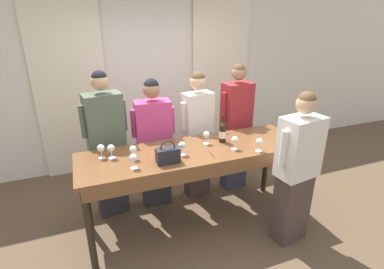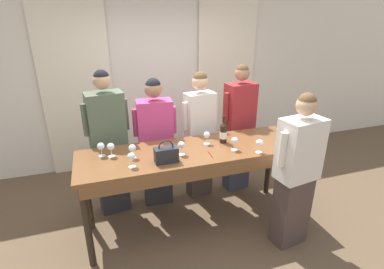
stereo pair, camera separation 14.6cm
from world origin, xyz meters
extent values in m
plane|color=brown|center=(0.00, 0.00, 0.00)|extent=(18.00, 18.00, 0.00)
cube|color=silver|center=(0.00, 1.95, 1.40)|extent=(12.00, 0.06, 2.80)
cube|color=#EFE5C6|center=(-1.22, 1.88, 1.34)|extent=(1.02, 0.03, 2.69)
cube|color=#EFE5C6|center=(1.22, 1.88, 1.34)|extent=(1.02, 0.03, 2.69)
cube|color=brown|center=(0.00, 0.00, 0.97)|extent=(2.55, 0.76, 0.05)
cube|color=brown|center=(0.00, -0.37, 0.89)|extent=(2.44, 0.03, 0.12)
cylinder|color=#2D2319|center=(-1.20, -0.31, 0.48)|extent=(0.07, 0.07, 0.95)
cylinder|color=#2D2319|center=(1.20, -0.31, 0.48)|extent=(0.07, 0.07, 0.95)
cylinder|color=#2D2319|center=(-1.20, 0.31, 0.48)|extent=(0.07, 0.07, 0.95)
cylinder|color=#2D2319|center=(1.20, 0.31, 0.48)|extent=(0.07, 0.07, 0.95)
cylinder|color=black|center=(0.39, 0.08, 1.10)|extent=(0.08, 0.08, 0.21)
cone|color=black|center=(0.39, 0.08, 1.23)|extent=(0.08, 0.08, 0.05)
cylinder|color=black|center=(0.39, 0.08, 1.29)|extent=(0.03, 0.03, 0.07)
cylinder|color=white|center=(0.39, 0.08, 1.09)|extent=(0.08, 0.08, 0.08)
cube|color=#232328|center=(-0.36, -0.19, 1.07)|extent=(0.24, 0.12, 0.16)
torus|color=#232328|center=(-0.36, -0.19, 1.16)|extent=(0.16, 0.01, 0.16)
cylinder|color=white|center=(-0.68, 0.00, 1.00)|extent=(0.07, 0.07, 0.00)
cylinder|color=white|center=(-0.68, 0.00, 1.04)|extent=(0.01, 0.01, 0.08)
sphere|color=white|center=(-0.68, 0.00, 1.11)|extent=(0.08, 0.08, 0.08)
cylinder|color=white|center=(-0.71, -0.19, 1.00)|extent=(0.07, 0.07, 0.00)
cylinder|color=white|center=(-0.71, -0.19, 1.04)|extent=(0.01, 0.01, 0.08)
sphere|color=white|center=(-0.71, -0.19, 1.11)|extent=(0.08, 0.08, 0.08)
sphere|color=beige|center=(-0.71, -0.19, 1.10)|extent=(0.05, 0.05, 0.05)
cylinder|color=white|center=(0.64, -0.29, 1.00)|extent=(0.07, 0.07, 0.00)
cylinder|color=white|center=(0.64, -0.29, 1.04)|extent=(0.01, 0.01, 0.08)
sphere|color=white|center=(0.64, -0.29, 1.11)|extent=(0.08, 0.08, 0.08)
cylinder|color=white|center=(0.42, -0.15, 1.00)|extent=(0.07, 0.07, 0.00)
cylinder|color=white|center=(0.42, -0.15, 1.04)|extent=(0.01, 0.01, 0.08)
sphere|color=white|center=(0.42, -0.15, 1.11)|extent=(0.08, 0.08, 0.08)
sphere|color=beige|center=(0.42, -0.15, 1.10)|extent=(0.05, 0.05, 0.05)
cylinder|color=white|center=(0.19, 0.09, 1.00)|extent=(0.07, 0.07, 0.00)
cylinder|color=white|center=(0.19, 0.09, 1.04)|extent=(0.01, 0.01, 0.08)
sphere|color=white|center=(0.19, 0.09, 1.11)|extent=(0.08, 0.08, 0.08)
cylinder|color=white|center=(-0.88, 0.11, 1.00)|extent=(0.07, 0.07, 0.00)
cylinder|color=white|center=(-0.88, 0.11, 1.04)|extent=(0.01, 0.01, 0.08)
sphere|color=white|center=(-0.88, 0.11, 1.11)|extent=(0.08, 0.08, 0.08)
cylinder|color=white|center=(-0.17, -0.08, 1.00)|extent=(0.07, 0.07, 0.00)
cylinder|color=white|center=(-0.17, -0.08, 1.04)|extent=(0.01, 0.01, 0.08)
sphere|color=white|center=(-0.17, -0.08, 1.11)|extent=(0.08, 0.08, 0.08)
sphere|color=beige|center=(-0.17, -0.08, 1.10)|extent=(0.05, 0.05, 0.05)
cylinder|color=white|center=(-0.98, 0.15, 1.00)|extent=(0.07, 0.07, 0.00)
cylinder|color=white|center=(-0.98, 0.15, 1.04)|extent=(0.01, 0.01, 0.08)
sphere|color=white|center=(-0.98, 0.15, 1.11)|extent=(0.08, 0.08, 0.08)
cylinder|color=maroon|center=(0.12, -0.19, 1.00)|extent=(0.02, 0.15, 0.01)
cube|color=#28282D|center=(-0.89, 0.60, 0.44)|extent=(0.38, 0.27, 0.88)
cube|color=#4C5B47|center=(-0.89, 0.60, 1.22)|extent=(0.45, 0.32, 0.69)
sphere|color=tan|center=(-0.89, 0.60, 1.71)|extent=(0.20, 0.20, 0.20)
sphere|color=black|center=(-0.89, 0.60, 1.74)|extent=(0.17, 0.17, 0.17)
cylinder|color=#4C5B47|center=(-0.66, 0.63, 1.28)|extent=(0.08, 0.08, 0.38)
cylinder|color=#4C5B47|center=(-1.12, 0.57, 1.28)|extent=(0.08, 0.08, 0.38)
cube|color=#28282D|center=(-0.31, 0.60, 0.40)|extent=(0.38, 0.24, 0.80)
cube|color=#C63D7A|center=(-0.31, 0.60, 1.11)|extent=(0.45, 0.28, 0.63)
sphere|color=#9E7051|center=(-0.31, 0.60, 1.57)|extent=(0.21, 0.21, 0.21)
sphere|color=black|center=(-0.31, 0.60, 1.60)|extent=(0.19, 0.19, 0.19)
cylinder|color=#C63D7A|center=(-0.08, 0.58, 1.16)|extent=(0.08, 0.08, 0.35)
cylinder|color=#C63D7A|center=(-0.55, 0.62, 1.16)|extent=(0.08, 0.08, 0.35)
cube|color=#473833|center=(0.28, 0.60, 0.41)|extent=(0.35, 0.23, 0.82)
cube|color=silver|center=(0.28, 0.60, 1.15)|extent=(0.41, 0.27, 0.65)
sphere|color=#DBAD89|center=(0.28, 0.60, 1.61)|extent=(0.21, 0.21, 0.21)
sphere|color=brown|center=(0.28, 0.60, 1.65)|extent=(0.18, 0.18, 0.18)
cylinder|color=silver|center=(0.49, 0.64, 1.20)|extent=(0.08, 0.08, 0.36)
cylinder|color=silver|center=(0.07, 0.57, 1.20)|extent=(0.08, 0.08, 0.36)
cube|color=#383D51|center=(0.85, 0.60, 0.43)|extent=(0.35, 0.24, 0.87)
cube|color=maroon|center=(0.85, 0.60, 1.21)|extent=(0.42, 0.29, 0.69)
sphere|color=#9E7051|center=(0.85, 0.60, 1.69)|extent=(0.19, 0.19, 0.19)
sphere|color=brown|center=(0.85, 0.60, 1.72)|extent=(0.17, 0.17, 0.17)
cylinder|color=maroon|center=(1.07, 0.63, 1.26)|extent=(0.08, 0.08, 0.38)
cylinder|color=maroon|center=(0.64, 0.58, 1.26)|extent=(0.08, 0.08, 0.38)
cube|color=#473833|center=(0.91, -0.62, 0.41)|extent=(0.39, 0.28, 0.81)
cube|color=silver|center=(0.91, -0.62, 1.14)|extent=(0.46, 0.33, 0.64)
sphere|color=tan|center=(0.91, -0.62, 1.59)|extent=(0.20, 0.20, 0.20)
sphere|color=brown|center=(0.91, -0.62, 1.63)|extent=(0.18, 0.18, 0.18)
cylinder|color=silver|center=(0.68, -0.65, 1.18)|extent=(0.08, 0.08, 0.35)
cylinder|color=silver|center=(1.14, -0.58, 1.18)|extent=(0.08, 0.08, 0.35)
camera|label=1|loc=(-1.11, -2.81, 2.40)|focal=28.00mm
camera|label=2|loc=(-0.97, -2.86, 2.40)|focal=28.00mm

